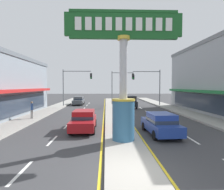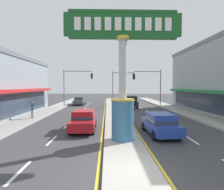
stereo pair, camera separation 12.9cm
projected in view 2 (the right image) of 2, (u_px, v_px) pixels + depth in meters
name	position (u px, v px, depth m)	size (l,w,h in m)	color
ground_plane	(132.00, 175.00, 7.22)	(160.00, 160.00, 0.00)	#3A3A3D
median_strip	(114.00, 111.00, 25.20)	(2.24, 52.00, 0.14)	#A39E93
sidewalk_left	(41.00, 114.00, 22.97)	(2.55, 60.00, 0.18)	#9E9B93
sidewalk_right	(188.00, 113.00, 23.42)	(2.55, 60.00, 0.18)	#9E9B93
lane_markings	(115.00, 113.00, 23.85)	(8.98, 52.00, 0.01)	silver
district_sign	(123.00, 80.00, 11.39)	(6.97, 1.41, 7.75)	#33668C
traffic_light_left_side	(75.00, 81.00, 31.44)	(4.86, 0.46, 6.20)	slate
traffic_light_right_side	(150.00, 81.00, 32.05)	(4.86, 0.46, 6.20)	slate
traffic_light_median_far	(121.00, 82.00, 34.98)	(4.20, 0.46, 6.20)	slate
suv_near_right_lane	(131.00, 101.00, 30.12)	(2.04, 4.64, 1.90)	black
sedan_far_right_lane	(160.00, 124.00, 13.25)	(2.02, 4.39, 1.53)	navy
sedan_near_left_lane	(79.00, 101.00, 34.82)	(1.85, 4.31, 1.53)	#4C5156
sedan_mid_left_lane	(84.00, 120.00, 14.68)	(1.88, 4.32, 1.53)	maroon
pedestrian_near_kerb	(32.00, 109.00, 19.04)	(0.35, 0.45, 1.70)	#B7B2AD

